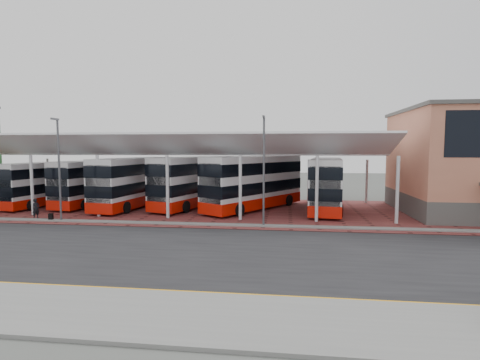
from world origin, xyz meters
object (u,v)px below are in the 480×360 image
at_px(bus_4, 254,183).
at_px(bus_1, 95,183).
at_px(bus_3, 195,182).
at_px(pedestrian, 36,209).
at_px(bus_0, 47,184).
at_px(bus_2, 135,182).
at_px(bus_5, 326,184).

bearing_deg(bus_4, bus_1, -150.75).
distance_m(bus_1, bus_3, 10.42).
height_order(bus_1, pedestrian, bus_1).
bearing_deg(bus_3, bus_0, -158.23).
xyz_separation_m(bus_2, bus_3, (5.79, 1.09, 0.05)).
bearing_deg(pedestrian, bus_3, -32.23).
distance_m(bus_1, bus_5, 23.07).
bearing_deg(bus_3, bus_1, -161.51).
height_order(bus_5, pedestrian, bus_5).
bearing_deg(bus_3, bus_5, 15.24).
xyz_separation_m(bus_2, bus_5, (18.43, 0.48, -0.01)).
height_order(bus_4, bus_5, bus_4).
bearing_deg(pedestrian, bus_5, -50.98).
bearing_deg(bus_0, bus_2, 8.14).
relative_size(bus_2, bus_3, 0.98).
bearing_deg(pedestrian, bus_1, 16.09).
bearing_deg(bus_4, bus_5, 36.81).
xyz_separation_m(bus_1, bus_2, (4.63, -1.00, 0.16)).
xyz_separation_m(bus_2, bus_4, (11.76, 0.00, 0.09)).
bearing_deg(bus_2, bus_3, 18.49).
bearing_deg(pedestrian, bus_2, -15.48).
bearing_deg(bus_1, bus_4, 4.14).
bearing_deg(bus_3, pedestrian, -125.34).
distance_m(bus_1, bus_4, 16.42).
xyz_separation_m(bus_5, pedestrian, (-23.78, -7.69, -1.54)).
bearing_deg(pedestrian, bus_4, -46.04).
relative_size(bus_1, pedestrian, 6.67).
bearing_deg(bus_1, bus_5, 6.33).
distance_m(bus_5, pedestrian, 25.04).
bearing_deg(bus_4, bus_3, -157.59).
distance_m(bus_2, bus_4, 11.76).
xyz_separation_m(bus_0, bus_2, (9.34, -0.09, 0.24)).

